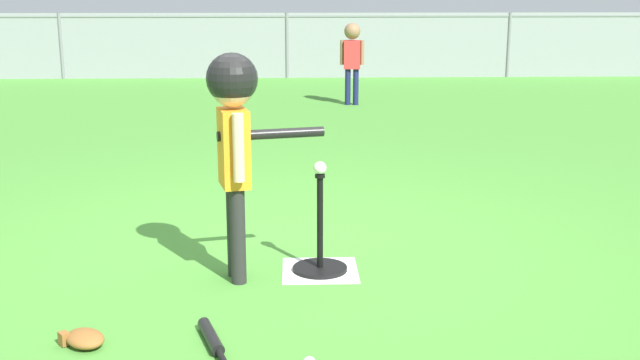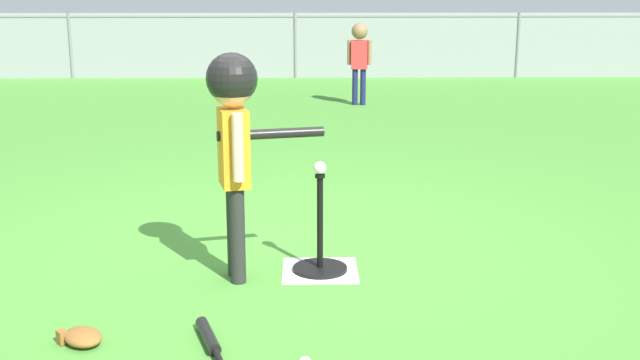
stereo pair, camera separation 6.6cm
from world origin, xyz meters
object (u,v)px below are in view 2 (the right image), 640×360
Objects in this scene: baseball_on_tee at (320,168)px; fielder_deep_left at (359,53)px; spare_bat_black at (211,342)px; batting_tee at (320,257)px; batter_child at (234,120)px; glove_near_bats at (82,337)px.

baseball_on_tee is 6.62m from fielder_deep_left.
fielder_deep_left is 7.72m from spare_bat_black.
fielder_deep_left reaches higher than batting_tee.
spare_bat_black is (-1.20, -7.59, -0.69)m from fielder_deep_left.
batter_child is (-0.47, -0.11, 0.29)m from baseball_on_tee.
spare_bat_black is at bearing -117.58° from batting_tee.
batter_child is at bearing 51.75° from glove_near_bats.
fielder_deep_left is 1.75× the size of spare_bat_black.
batter_child is 4.73× the size of glove_near_bats.
fielder_deep_left is (0.68, 6.59, 0.64)m from batting_tee.
baseball_on_tee is at bearing -95.86° from fielder_deep_left.
batting_tee is 0.91× the size of spare_bat_black.
glove_near_bats is at bearing -139.98° from batting_tee.
spare_bat_black is at bearing -5.05° from glove_near_bats.
batting_tee is at bearing 13.43° from batter_child.
spare_bat_black is (-0.05, -0.89, -0.88)m from batter_child.
baseball_on_tee reaches higher than spare_bat_black.
glove_near_bats is (-1.81, -7.54, -0.69)m from fielder_deep_left.
spare_bat_black is (-0.52, -1.00, -0.06)m from batting_tee.
batter_child reaches higher than glove_near_bats.
baseball_on_tee reaches higher than batting_tee.
baseball_on_tee is at bearing 62.42° from spare_bat_black.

